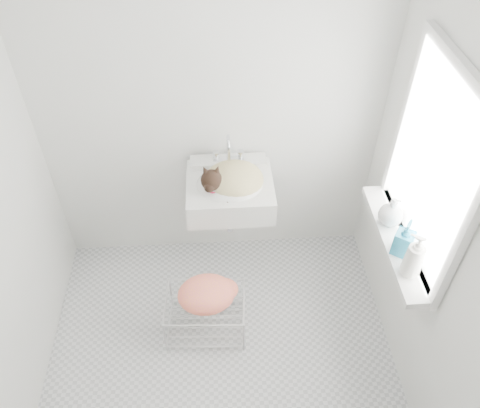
{
  "coord_description": "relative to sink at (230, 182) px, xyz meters",
  "views": [
    {
      "loc": [
        0.02,
        -1.56,
        2.84
      ],
      "look_at": [
        0.15,
        0.5,
        0.88
      ],
      "focal_mm": 36.01,
      "sensor_mm": 36.0,
      "label": 1
    }
  ],
  "objects": [
    {
      "name": "floor",
      "position": [
        -0.1,
        -0.74,
        -0.85
      ],
      "size": [
        2.2,
        2.0,
        0.02
      ],
      "primitive_type": "cube",
      "color": "silver",
      "rests_on": "ground"
    },
    {
      "name": "back_wall",
      "position": [
        -0.1,
        0.26,
        0.4
      ],
      "size": [
        2.2,
        0.02,
        2.5
      ],
      "primitive_type": "cube",
      "color": "silver",
      "rests_on": "ground"
    },
    {
      "name": "right_wall",
      "position": [
        1.0,
        -0.74,
        0.4
      ],
      "size": [
        0.02,
        2.0,
        2.5
      ],
      "primitive_type": "cube",
      "color": "silver",
      "rests_on": "ground"
    },
    {
      "name": "window_glass",
      "position": [
        0.98,
        -0.54,
        0.5
      ],
      "size": [
        0.01,
        0.8,
        1.0
      ],
      "primitive_type": "cube",
      "color": "white",
      "rests_on": "right_wall"
    },
    {
      "name": "window_frame",
      "position": [
        0.97,
        -0.54,
        0.5
      ],
      "size": [
        0.04,
        0.9,
        1.1
      ],
      "primitive_type": "cube",
      "color": "white",
      "rests_on": "right_wall"
    },
    {
      "name": "windowsill",
      "position": [
        0.91,
        -0.54,
        -0.02
      ],
      "size": [
        0.16,
        0.88,
        0.04
      ],
      "primitive_type": "cube",
      "color": "white",
      "rests_on": "right_wall"
    },
    {
      "name": "sink",
      "position": [
        0.0,
        0.0,
        0.0
      ],
      "size": [
        0.55,
        0.48,
        0.22
      ],
      "primitive_type": "cube",
      "color": "silver",
      "rests_on": "back_wall"
    },
    {
      "name": "faucet",
      "position": [
        -0.0,
        0.18,
        0.14
      ],
      "size": [
        0.2,
        0.14,
        0.2
      ],
      "primitive_type": null,
      "color": "silver",
      "rests_on": "sink"
    },
    {
      "name": "cat",
      "position": [
        0.01,
        -0.02,
        0.04
      ],
      "size": [
        0.41,
        0.33,
        0.25
      ],
      "rotation": [
        0.0,
        0.0,
        0.06
      ],
      "color": "#CDBB76",
      "rests_on": "sink"
    },
    {
      "name": "wire_rack",
      "position": [
        -0.19,
        -0.5,
        -0.7
      ],
      "size": [
        0.52,
        0.38,
        0.3
      ],
      "primitive_type": "cube",
      "rotation": [
        0.0,
        0.0,
        -0.07
      ],
      "color": "silver",
      "rests_on": "floor"
    },
    {
      "name": "towel",
      "position": [
        -0.18,
        -0.51,
        -0.52
      ],
      "size": [
        0.38,
        0.28,
        0.15
      ],
      "primitive_type": "ellipsoid",
      "rotation": [
        0.0,
        0.0,
        0.07
      ],
      "color": "#FEAF1D",
      "rests_on": "wire_rack"
    },
    {
      "name": "bottle_a",
      "position": [
        0.9,
        -0.79,
        0.0
      ],
      "size": [
        0.12,
        0.12,
        0.23
      ],
      "primitive_type": "imported",
      "rotation": [
        0.0,
        0.0,
        4.11
      ],
      "color": "white",
      "rests_on": "windowsill"
    },
    {
      "name": "bottle_b",
      "position": [
        0.9,
        -0.64,
        0.0
      ],
      "size": [
        0.13,
        0.13,
        0.21
      ],
      "primitive_type": "imported",
      "rotation": [
        0.0,
        0.0,
        2.53
      ],
      "color": "teal",
      "rests_on": "windowsill"
    },
    {
      "name": "bottle_c",
      "position": [
        0.9,
        -0.42,
        0.0
      ],
      "size": [
        0.19,
        0.19,
        0.18
      ],
      "primitive_type": "imported",
      "rotation": [
        0.0,
        0.0,
        1.14
      ],
      "color": "silver",
      "rests_on": "windowsill"
    }
  ]
}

